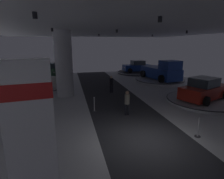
% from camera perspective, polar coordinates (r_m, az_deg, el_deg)
% --- Properties ---
extents(ground, '(24.00, 44.00, 0.06)m').
position_cam_1_polar(ground, '(9.03, 10.86, -15.54)').
color(ground, silver).
extents(ceiling_with_spotlights, '(24.00, 44.00, 0.39)m').
position_cam_1_polar(ceiling_with_spotlights, '(7.96, 12.84, 22.06)').
color(ceiling_with_spotlights, silver).
extents(column_left, '(1.43, 1.43, 5.50)m').
position_cam_1_polar(column_left, '(15.98, -14.82, 7.65)').
color(column_left, silver).
rests_on(column_left, ground).
extents(brand_sign_pylon, '(1.34, 0.80, 4.07)m').
position_cam_1_polar(brand_sign_pylon, '(4.97, -23.72, -14.62)').
color(brand_sign_pylon, slate).
rests_on(brand_sign_pylon, ground).
extents(display_platform_mid_left, '(5.76, 5.76, 0.28)m').
position_cam_1_polar(display_platform_mid_left, '(14.03, -30.59, -5.57)').
color(display_platform_mid_left, '#B7B7BC').
rests_on(display_platform_mid_left, ground).
extents(display_platform_far_right, '(5.68, 5.68, 0.38)m').
position_cam_1_polar(display_platform_far_right, '(22.37, 14.64, 2.76)').
color(display_platform_far_right, '#B7B7BC').
rests_on(display_platform_far_right, ground).
extents(pickup_truck_far_right, '(3.29, 5.56, 2.30)m').
position_cam_1_polar(pickup_truck_far_right, '(21.93, 15.31, 5.44)').
color(pickup_truck_far_right, navy).
rests_on(pickup_truck_far_right, display_platform_far_right).
extents(display_platform_mid_right, '(5.46, 5.46, 0.25)m').
position_cam_1_polar(display_platform_mid_right, '(15.85, 26.56, -3.08)').
color(display_platform_mid_right, '#B7B7BC').
rests_on(display_platform_mid_right, ground).
extents(display_car_mid_right, '(4.57, 3.38, 1.71)m').
position_cam_1_polar(display_car_mid_right, '(15.61, 26.85, -0.03)').
color(display_car_mid_right, maroon).
rests_on(display_car_mid_right, display_platform_mid_right).
extents(display_platform_deep_right, '(5.99, 5.99, 0.26)m').
position_cam_1_polar(display_platform_deep_right, '(28.63, 7.72, 5.35)').
color(display_platform_deep_right, '#333338').
rests_on(display_platform_deep_right, ground).
extents(display_car_deep_right, '(4.26, 2.26, 1.71)m').
position_cam_1_polar(display_car_deep_right, '(28.52, 7.84, 7.09)').
color(display_car_deep_right, navy).
rests_on(display_car_deep_right, display_platform_deep_right).
extents(display_platform_far_left, '(5.74, 5.74, 0.28)m').
position_cam_1_polar(display_platform_far_left, '(19.77, -22.77, 0.54)').
color(display_platform_far_left, silver).
rests_on(display_platform_far_left, ground).
extents(display_car_far_left, '(4.32, 4.15, 1.71)m').
position_cam_1_polar(display_car_far_left, '(19.63, -23.07, 3.07)').
color(display_car_far_left, silver).
rests_on(display_car_far_left, display_platform_far_left).
extents(display_platform_deep_left, '(5.36, 5.36, 0.27)m').
position_cam_1_polar(display_platform_deep_left, '(25.99, -18.00, 3.92)').
color(display_platform_deep_left, silver).
rests_on(display_platform_deep_left, ground).
extents(display_car_deep_left, '(3.40, 4.57, 1.71)m').
position_cam_1_polar(display_car_deep_left, '(25.89, -18.17, 5.85)').
color(display_car_deep_left, '#2D5638').
rests_on(display_car_deep_left, display_platform_deep_left).
extents(visitor_walking_near, '(0.32, 0.32, 1.59)m').
position_cam_1_polar(visitor_walking_near, '(16.78, -0.20, 2.02)').
color(visitor_walking_near, black).
rests_on(visitor_walking_near, ground).
extents(visitor_walking_far, '(0.32, 0.32, 1.59)m').
position_cam_1_polar(visitor_walking_far, '(11.45, 4.73, -3.76)').
color(visitor_walking_far, black).
rests_on(visitor_walking_far, ground).
extents(stanchion_b, '(0.28, 0.28, 1.01)m').
position_cam_1_polar(stanchion_b, '(9.93, 25.38, -11.32)').
color(stanchion_b, '#333338').
rests_on(stanchion_b, ground).
extents(stanchion_c, '(0.28, 0.28, 1.01)m').
position_cam_1_polar(stanchion_c, '(12.27, -5.56, -5.19)').
color(stanchion_c, '#333338').
rests_on(stanchion_c, ground).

